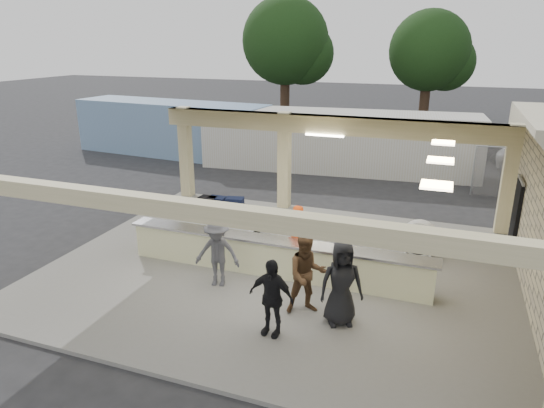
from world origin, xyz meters
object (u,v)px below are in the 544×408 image
at_px(baggage_counter, 274,257).
at_px(container_white, 338,141).
at_px(car_dark, 473,148).
at_px(container_blue, 172,128).
at_px(passenger_b, 271,297).
at_px(drum_fan, 419,238).
at_px(luggage_cart, 222,215).
at_px(passenger_a, 307,274).
at_px(baggage_handler, 296,235).
at_px(passenger_c, 217,253).
at_px(passenger_d, 341,283).

relative_size(baggage_counter, container_white, 0.64).
relative_size(car_dark, container_blue, 0.36).
relative_size(passenger_b, container_blue, 0.16).
distance_m(drum_fan, passenger_b, 5.53).
bearing_deg(baggage_counter, luggage_cart, 142.37).
xyz_separation_m(baggage_counter, passenger_a, (1.31, -1.46, 0.44)).
distance_m(drum_fan, container_blue, 16.54).
relative_size(passenger_a, container_white, 0.14).
xyz_separation_m(luggage_cart, car_dark, (7.50, 14.02, -0.18)).
bearing_deg(baggage_counter, passenger_b, -71.10).
height_order(car_dark, container_blue, container_blue).
relative_size(drum_fan, container_blue, 0.10).
bearing_deg(baggage_handler, luggage_cart, -88.36).
height_order(passenger_b, passenger_c, passenger_c).
xyz_separation_m(passenger_c, passenger_d, (3.23, -0.63, 0.08)).
bearing_deg(container_blue, baggage_counter, -44.39).
relative_size(baggage_handler, container_white, 0.13).
bearing_deg(luggage_cart, baggage_handler, -20.97).
relative_size(drum_fan, passenger_a, 0.59).
bearing_deg(passenger_c, baggage_handler, 41.15).
bearing_deg(drum_fan, luggage_cart, -170.95).
bearing_deg(drum_fan, baggage_handler, -150.00).
height_order(passenger_b, car_dark, passenger_b).
bearing_deg(baggage_counter, container_blue, 130.70).
bearing_deg(drum_fan, passenger_b, -114.30).
height_order(baggage_counter, luggage_cart, luggage_cart).
distance_m(luggage_cart, passenger_b, 5.38).
height_order(passenger_d, container_blue, container_blue).
distance_m(drum_fan, container_white, 10.21).
height_order(luggage_cart, container_blue, container_blue).
relative_size(passenger_d, container_blue, 0.17).
relative_size(luggage_cart, drum_fan, 2.07).
bearing_deg(car_dark, baggage_handler, 163.22).
distance_m(baggage_counter, passenger_d, 2.72).
bearing_deg(luggage_cart, container_blue, 127.36).
distance_m(passenger_c, container_white, 12.53).
relative_size(baggage_counter, drum_fan, 7.49).
xyz_separation_m(passenger_b, passenger_c, (-1.97, 1.53, 0.02)).
bearing_deg(passenger_b, passenger_a, 73.54).
bearing_deg(luggage_cart, drum_fan, 4.78).
relative_size(car_dark, container_white, 0.31).
xyz_separation_m(drum_fan, container_blue, (-13.58, 9.42, 0.72)).
bearing_deg(baggage_handler, baggage_counter, -1.78).
bearing_deg(passenger_a, passenger_d, -40.53).
height_order(passenger_d, container_white, container_white).
height_order(baggage_handler, passenger_d, passenger_d).
distance_m(luggage_cart, car_dark, 15.90).
bearing_deg(passenger_c, drum_fan, 26.24).
distance_m(car_dark, container_blue, 15.84).
bearing_deg(baggage_counter, passenger_c, -137.50).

